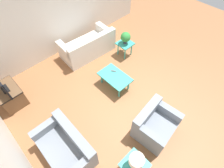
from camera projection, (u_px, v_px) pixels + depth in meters
ground_plane at (123, 94)px, 5.32m from camera, size 14.00×14.00×0.00m
wall_back at (2, 152)px, 2.94m from camera, size 7.20×0.12×2.70m
wall_right at (57, 14)px, 5.63m from camera, size 0.12×7.20×2.70m
sofa at (88, 47)px, 6.22m from camera, size 1.04×1.93×0.85m
armchair at (154, 125)px, 4.35m from camera, size 0.93×1.08×0.81m
loveseat at (66, 148)px, 4.00m from camera, size 1.41×0.86×0.81m
coffee_table at (115, 77)px, 5.22m from camera, size 0.97×0.61×0.44m
side_table_plant at (125, 45)px, 6.10m from camera, size 0.51×0.51×0.51m
side_table_lamp at (135, 166)px, 3.66m from camera, size 0.51×0.51×0.51m
tv_stand_chest at (10, 95)px, 4.93m from camera, size 0.84×0.61×0.58m
television at (0, 83)px, 4.49m from camera, size 0.96×0.16×0.58m
potted_plant at (126, 37)px, 5.85m from camera, size 0.34×0.34×0.42m
table_lamp at (136, 161)px, 3.38m from camera, size 0.30×0.30×0.40m
remote_control at (114, 71)px, 5.30m from camera, size 0.16×0.12×0.02m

